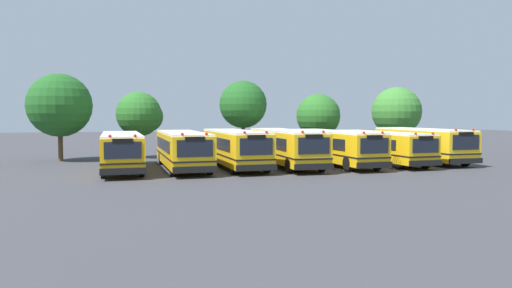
% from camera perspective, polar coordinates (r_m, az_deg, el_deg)
% --- Properties ---
extents(ground_plane, '(160.00, 160.00, 0.00)m').
position_cam_1_polar(ground_plane, '(33.91, 3.61, -2.64)').
color(ground_plane, '#38383D').
extents(school_bus_0, '(2.68, 10.69, 2.56)m').
position_cam_1_polar(school_bus_0, '(32.07, -15.96, -0.69)').
color(school_bus_0, '#EAA80C').
rests_on(school_bus_0, ground_plane).
extents(school_bus_1, '(2.73, 10.63, 2.63)m').
position_cam_1_polar(school_bus_1, '(32.04, -8.89, -0.54)').
color(school_bus_1, yellow).
rests_on(school_bus_1, ground_plane).
extents(school_bus_2, '(2.67, 10.82, 2.69)m').
position_cam_1_polar(school_bus_2, '(32.77, -2.60, -0.36)').
color(school_bus_2, yellow).
rests_on(school_bus_2, ground_plane).
extents(school_bus_3, '(2.77, 11.56, 2.71)m').
position_cam_1_polar(school_bus_3, '(33.76, 3.54, -0.24)').
color(school_bus_3, yellow).
rests_on(school_bus_3, ground_plane).
extents(school_bus_4, '(2.67, 11.58, 2.62)m').
position_cam_1_polar(school_bus_4, '(35.08, 9.35, -0.21)').
color(school_bus_4, yellow).
rests_on(school_bus_4, ground_plane).
extents(school_bus_5, '(2.61, 11.26, 2.51)m').
position_cam_1_polar(school_bus_5, '(36.87, 14.73, -0.19)').
color(school_bus_5, yellow).
rests_on(school_bus_5, ground_plane).
extents(school_bus_6, '(2.71, 10.15, 2.72)m').
position_cam_1_polar(school_bus_6, '(38.84, 19.42, 0.06)').
color(school_bus_6, yellow).
rests_on(school_bus_6, ground_plane).
extents(tree_0, '(4.98, 4.98, 6.90)m').
position_cam_1_polar(tree_0, '(40.26, -22.81, 4.41)').
color(tree_0, '#4C3823').
rests_on(tree_0, ground_plane).
extents(tree_1, '(3.96, 3.79, 5.62)m').
position_cam_1_polar(tree_1, '(41.24, -13.72, 3.44)').
color(tree_1, '#4C3823').
rests_on(tree_1, ground_plane).
extents(tree_2, '(4.20, 4.20, 6.69)m').
position_cam_1_polar(tree_2, '(41.86, -1.59, 4.83)').
color(tree_2, '#4C3823').
rests_on(tree_2, ground_plane).
extents(tree_3, '(4.25, 4.11, 5.64)m').
position_cam_1_polar(tree_3, '(44.82, 7.73, 3.48)').
color(tree_3, '#4C3823').
rests_on(tree_3, ground_plane).
extents(tree_4, '(4.90, 4.90, 6.47)m').
position_cam_1_polar(tree_4, '(49.40, 16.61, 3.80)').
color(tree_4, '#4C3823').
rests_on(tree_4, ground_plane).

